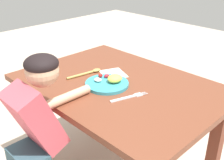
{
  "coord_description": "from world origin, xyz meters",
  "views": [
    {
      "loc": [
        0.98,
        -1.01,
        1.37
      ],
      "look_at": [
        -0.03,
        -0.03,
        0.71
      ],
      "focal_mm": 44.41,
      "sensor_mm": 36.0,
      "label": 1
    }
  ],
  "objects_px": {
    "plate": "(108,83)",
    "spoon": "(88,73)",
    "person": "(36,149)",
    "fork": "(129,97)"
  },
  "relations": [
    {
      "from": "plate",
      "to": "spoon",
      "type": "distance_m",
      "value": 0.2
    },
    {
      "from": "spoon",
      "to": "person",
      "type": "bearing_deg",
      "value": -149.93
    },
    {
      "from": "spoon",
      "to": "fork",
      "type": "bearing_deg",
      "value": -87.37
    },
    {
      "from": "fork",
      "to": "person",
      "type": "distance_m",
      "value": 0.52
    },
    {
      "from": "plate",
      "to": "person",
      "type": "xyz_separation_m",
      "value": [
        -0.01,
        -0.47,
        -0.2
      ]
    },
    {
      "from": "plate",
      "to": "fork",
      "type": "bearing_deg",
      "value": -7.74
    },
    {
      "from": "fork",
      "to": "spoon",
      "type": "relative_size",
      "value": 0.9
    },
    {
      "from": "person",
      "to": "fork",
      "type": "bearing_deg",
      "value": 67.13
    },
    {
      "from": "plate",
      "to": "spoon",
      "type": "relative_size",
      "value": 1.05
    },
    {
      "from": "fork",
      "to": "person",
      "type": "bearing_deg",
      "value": 174.48
    }
  ]
}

